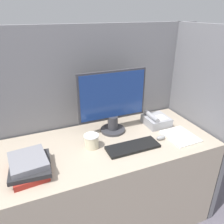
% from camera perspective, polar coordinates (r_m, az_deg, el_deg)
% --- Properties ---
extents(cubicle_panel_rear, '(1.93, 0.04, 1.53)m').
position_cam_1_polar(cubicle_panel_rear, '(1.86, -5.56, -2.12)').
color(cubicle_panel_rear, slate).
rests_on(cubicle_panel_rear, ground_plane).
extents(cubicle_panel_right, '(0.04, 0.73, 1.53)m').
position_cam_1_polar(cubicle_panel_right, '(1.97, 20.64, -2.10)').
color(cubicle_panel_right, slate).
rests_on(cubicle_panel_right, ground_plane).
extents(desk, '(1.53, 0.67, 0.75)m').
position_cam_1_polar(desk, '(1.79, -1.22, -18.34)').
color(desk, tan).
rests_on(desk, ground_plane).
extents(monitor, '(0.52, 0.19, 0.48)m').
position_cam_1_polar(monitor, '(1.60, 0.18, 2.35)').
color(monitor, '#333338').
rests_on(monitor, desk).
extents(keyboard, '(0.36, 0.13, 0.02)m').
position_cam_1_polar(keyboard, '(1.51, 5.45, -9.06)').
color(keyboard, black).
rests_on(keyboard, desk).
extents(mouse, '(0.07, 0.04, 0.03)m').
position_cam_1_polar(mouse, '(1.63, 12.67, -6.54)').
color(mouse, gray).
rests_on(mouse, desk).
extents(coffee_cup, '(0.10, 0.10, 0.10)m').
position_cam_1_polar(coffee_cup, '(1.50, -5.36, -7.60)').
color(coffee_cup, beige).
rests_on(coffee_cup, desk).
extents(book_stack, '(0.24, 0.28, 0.09)m').
position_cam_1_polar(book_stack, '(1.37, -20.84, -12.94)').
color(book_stack, maroon).
rests_on(book_stack, desk).
extents(desk_telephone, '(0.18, 0.20, 0.11)m').
position_cam_1_polar(desk_telephone, '(1.81, 11.41, -2.13)').
color(desk_telephone, '#99999E').
rests_on(desk_telephone, desk).
extents(paper_pile, '(0.21, 0.25, 0.01)m').
position_cam_1_polar(paper_pile, '(1.70, 17.38, -6.08)').
color(paper_pile, white).
rests_on(paper_pile, desk).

